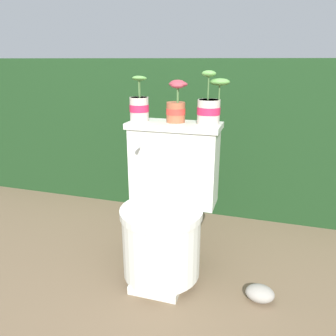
{
  "coord_description": "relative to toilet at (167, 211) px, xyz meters",
  "views": [
    {
      "loc": [
        0.53,
        -1.35,
        1.1
      ],
      "look_at": [
        0.08,
        0.16,
        0.58
      ],
      "focal_mm": 35.0,
      "sensor_mm": 36.0,
      "label": 1
    }
  ],
  "objects": [
    {
      "name": "ground_plane",
      "position": [
        -0.08,
        -0.13,
        -0.35
      ],
      "size": [
        12.0,
        12.0,
        0.0
      ],
      "primitive_type": "plane",
      "color": "brown"
    },
    {
      "name": "hedge_backdrop",
      "position": [
        -0.08,
        1.28,
        0.2
      ],
      "size": [
        3.61,
        1.08,
        1.11
      ],
      "color": "#193819",
      "rests_on": "ground"
    },
    {
      "name": "toilet",
      "position": [
        0.0,
        0.0,
        0.0
      ],
      "size": [
        0.49,
        0.54,
        0.79
      ],
      "color": "silver",
      "rests_on": "ground"
    },
    {
      "name": "potted_plant_left",
      "position": [
        -0.19,
        0.13,
        0.52
      ],
      "size": [
        0.1,
        0.1,
        0.23
      ],
      "color": "beige",
      "rests_on": "toilet"
    },
    {
      "name": "potted_plant_midleft",
      "position": [
        0.01,
        0.15,
        0.53
      ],
      "size": [
        0.11,
        0.1,
        0.21
      ],
      "color": "#9E5638",
      "rests_on": "toilet"
    },
    {
      "name": "potted_plant_middle",
      "position": [
        0.18,
        0.15,
        0.52
      ],
      "size": [
        0.16,
        0.12,
        0.26
      ],
      "color": "beige",
      "rests_on": "toilet"
    },
    {
      "name": "garden_stone",
      "position": [
        0.5,
        -0.11,
        -0.31
      ],
      "size": [
        0.14,
        0.11,
        0.07
      ],
      "color": "gray",
      "rests_on": "ground"
    }
  ]
}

